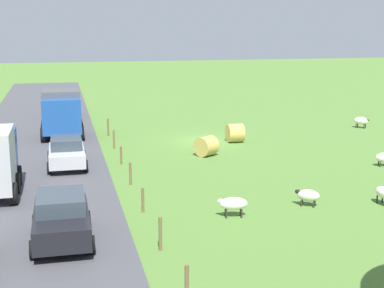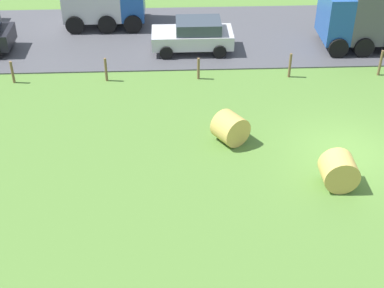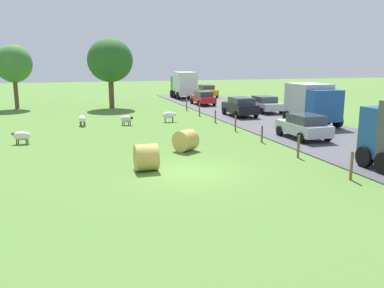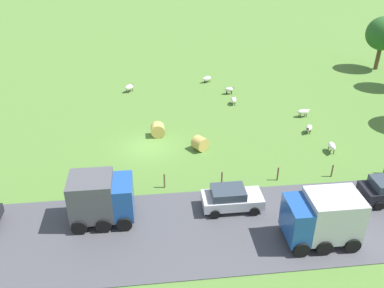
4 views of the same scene
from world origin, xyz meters
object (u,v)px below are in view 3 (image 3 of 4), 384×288
(hay_bale_0, at_px, (146,157))
(tree_0, at_px, (110,61))
(car_5, at_px, (203,98))
(tree_2, at_px, (14,64))
(truck_1, at_px, (184,84))
(car_3, at_px, (240,106))
(sheep_0, at_px, (82,119))
(truck_0, at_px, (312,103))
(sheep_6, at_px, (169,115))
(car_4, at_px, (304,126))
(car_2, at_px, (265,104))
(hay_bale_1, at_px, (186,141))
(sheep_3, at_px, (126,119))
(car_0, at_px, (207,91))
(sheep_1, at_px, (22,136))

(hay_bale_0, relative_size, tree_0, 0.17)
(car_5, bearing_deg, tree_2, 172.12)
(truck_1, relative_size, car_3, 1.11)
(sheep_0, distance_m, truck_0, 17.61)
(sheep_6, xyz_separation_m, car_4, (6.41, -9.71, 0.31))
(car_2, xyz_separation_m, car_3, (-3.36, -1.75, 0.08))
(hay_bale_1, distance_m, car_2, 18.05)
(sheep_3, relative_size, hay_bale_0, 0.90)
(sheep_0, xyz_separation_m, car_0, (17.07, 20.34, 0.34))
(hay_bale_1, height_order, car_3, car_3)
(tree_2, bearing_deg, hay_bale_0, -73.13)
(sheep_3, height_order, car_4, car_4)
(sheep_0, relative_size, sheep_3, 1.18)
(sheep_0, distance_m, hay_bale_1, 11.92)
(car_4, bearing_deg, sheep_6, 123.46)
(sheep_0, distance_m, truck_1, 23.46)
(car_4, bearing_deg, car_5, 89.63)
(truck_0, distance_m, car_4, 5.96)
(car_0, relative_size, car_3, 1.03)
(truck_1, distance_m, car_2, 16.62)
(hay_bale_1, bearing_deg, car_4, 7.03)
(hay_bale_1, height_order, car_4, car_4)
(sheep_3, distance_m, truck_1, 22.32)
(hay_bale_1, distance_m, car_4, 8.14)
(sheep_0, xyz_separation_m, sheep_3, (3.29, -0.65, -0.06))
(hay_bale_0, bearing_deg, sheep_1, 127.02)
(tree_2, bearing_deg, truck_1, 15.74)
(sheep_6, distance_m, hay_bale_1, 10.83)
(tree_0, bearing_deg, sheep_1, -112.34)
(car_5, bearing_deg, sheep_1, -135.23)
(sheep_1, bearing_deg, hay_bale_0, -52.98)
(car_2, relative_size, car_4, 0.97)
(truck_1, height_order, car_0, truck_1)
(hay_bale_1, xyz_separation_m, truck_0, (11.65, 5.68, 1.16))
(sheep_1, distance_m, tree_0, 19.33)
(sheep_6, bearing_deg, car_4, -56.54)
(sheep_1, bearing_deg, sheep_3, 37.56)
(tree_2, relative_size, car_0, 1.54)
(tree_0, xyz_separation_m, truck_1, (10.09, 7.80, -3.05))
(truck_0, bearing_deg, car_0, 89.46)
(tree_2, height_order, car_0, tree_2)
(hay_bale_1, xyz_separation_m, car_3, (8.44, 11.90, 0.34))
(tree_0, height_order, car_2, tree_0)
(sheep_1, distance_m, car_4, 17.39)
(hay_bale_0, distance_m, tree_2, 29.27)
(truck_0, relative_size, car_3, 1.04)
(car_2, bearing_deg, sheep_0, -170.24)
(sheep_0, distance_m, sheep_6, 6.83)
(truck_1, bearing_deg, sheep_6, -109.15)
(tree_2, distance_m, car_2, 25.69)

